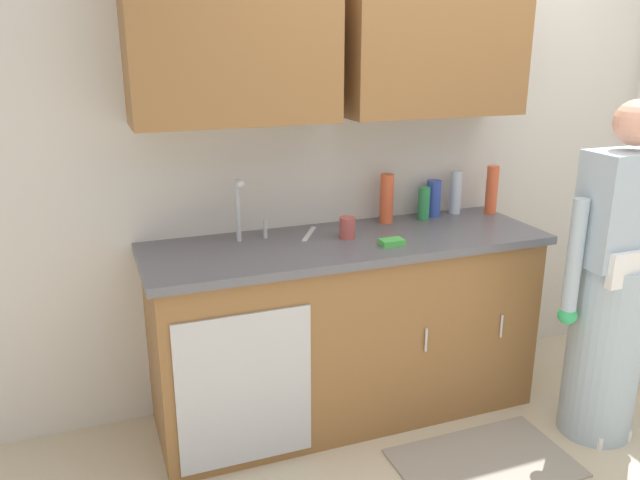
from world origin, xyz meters
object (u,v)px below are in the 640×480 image
Objects in this scene: sink at (255,252)px; bottle_dish_liquid at (424,203)px; bottle_soap at (387,198)px; bottle_cleaner_spray at (492,190)px; sponge at (392,242)px; bottle_water_short at (456,192)px; knife_on_counter at (309,234)px; bottle_water_tall at (433,198)px; cup_by_sink at (347,228)px; person_at_sink at (611,301)px.

bottle_dish_liquid is at bearing 10.10° from sink.
sink is 1.94× the size of bottle_soap.
bottle_soap is at bearing 176.49° from bottle_cleaner_spray.
bottle_water_short is at bearing 34.04° from sponge.
bottle_dish_liquid is at bearing 126.00° from knife_on_counter.
bottle_soap reaches higher than knife_on_counter.
bottle_cleaner_spray is at bearing 6.20° from sink.
bottle_water_tall reaches higher than knife_on_counter.
cup_by_sink is at bearing -161.82° from bottle_dish_liquid.
person_at_sink reaches higher than knife_on_counter.
bottle_water_tall is at bearing 128.60° from knife_on_counter.
bottle_water_short reaches higher than sponge.
bottle_water_short is (1.20, 0.22, 0.13)m from sink.
bottle_dish_liquid is 0.54m from cup_by_sink.
person_at_sink is 1.06m from sponge.
bottle_dish_liquid reaches higher than cup_by_sink.
sink is at bearing -169.55° from bottle_water_short.
sink reaches higher than bottle_water_short.
person_at_sink is 15.48× the size of cup_by_sink.
person_at_sink is 9.23× the size of bottle_dish_liquid.
knife_on_counter is 0.43m from sponge.
bottle_water_short reaches higher than bottle_dish_liquid.
sink reaches higher than bottle_water_tall.
sink is at bearing 158.23° from person_at_sink.
knife_on_counter is at bearing 149.09° from person_at_sink.
sponge is (0.15, -0.18, -0.04)m from cup_by_sink.
bottle_water_tall is 0.82× the size of knife_on_counter.
person_at_sink is 6.83× the size of bottle_water_short.
bottle_water_short is at bearing 10.45° from sink.
bottle_water_tall is 0.60m from sponge.
knife_on_counter is at bearing 142.65° from cup_by_sink.
cup_by_sink is (-0.92, -0.15, -0.08)m from bottle_cleaner_spray.
person_at_sink is 0.98m from bottle_water_short.
bottle_cleaner_spray is (-0.16, 0.77, 0.38)m from person_at_sink.
bottle_cleaner_spray is 1.34× the size of bottle_water_tall.
cup_by_sink is at bearing -171.04° from bottle_cleaner_spray.
sponge is at bearing -138.82° from bottle_water_tall.
cup_by_sink is (-1.08, 0.62, 0.30)m from person_at_sink.
sponge is at bearing 77.10° from knife_on_counter.
cup_by_sink reaches higher than knife_on_counter.
bottle_cleaner_spray is (1.38, 0.15, 0.15)m from sink.
bottle_cleaner_spray is at bearing 8.96° from cup_by_sink.
sponge is at bearing 154.66° from person_at_sink.
knife_on_counter is (0.31, 0.12, 0.02)m from sink.
person_at_sink is 6.13× the size of bottle_cleaner_spray.
bottle_dish_liquid is 0.09m from bottle_water_tall.
bottle_water_tall reaches higher than cup_by_sink.
bottle_water_short is (0.22, 0.05, 0.03)m from bottle_dish_liquid.
bottle_dish_liquid is (-0.57, 0.79, 0.34)m from person_at_sink.
bottle_dish_liquid is at bearing 176.71° from bottle_cleaner_spray.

